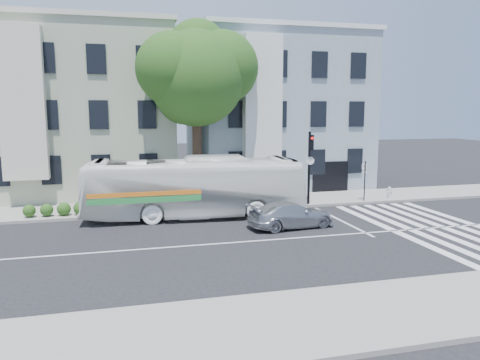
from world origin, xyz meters
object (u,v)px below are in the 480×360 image
object	(u,v)px
fire_hydrant	(389,192)
traffic_signal	(310,159)
bus	(195,187)
sedan	(291,215)

from	to	relation	value
fire_hydrant	traffic_signal	bearing A→B (deg)	-174.84
bus	fire_hydrant	world-z (taller)	bus
bus	fire_hydrant	bearing A→B (deg)	-78.94
fire_hydrant	sedan	bearing A→B (deg)	-150.16
traffic_signal	sedan	bearing A→B (deg)	-99.03
bus	fire_hydrant	distance (m)	12.78
bus	traffic_signal	size ratio (longest dim) A/B	2.63
bus	sedan	xyz separation A→B (m)	(4.19, -3.33, -1.00)
traffic_signal	fire_hydrant	world-z (taller)	traffic_signal
sedan	bus	bearing A→B (deg)	44.52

